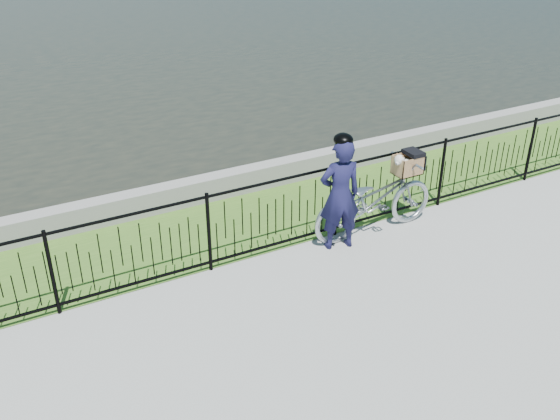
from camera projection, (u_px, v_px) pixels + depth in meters
ground at (338, 311)px, 7.63m from camera, size 120.00×120.00×0.00m
grass_strip at (245, 221)px, 9.65m from camera, size 60.00×2.00×0.01m
quay_wall at (218, 186)px, 10.33m from camera, size 60.00×0.30×0.40m
fence at (276, 215)px, 8.61m from camera, size 14.00×0.06×1.15m
bicycle_rig at (375, 199)px, 9.13m from camera, size 2.05×0.71×1.20m
cyclist at (340, 193)px, 8.61m from camera, size 0.66×0.50×1.71m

